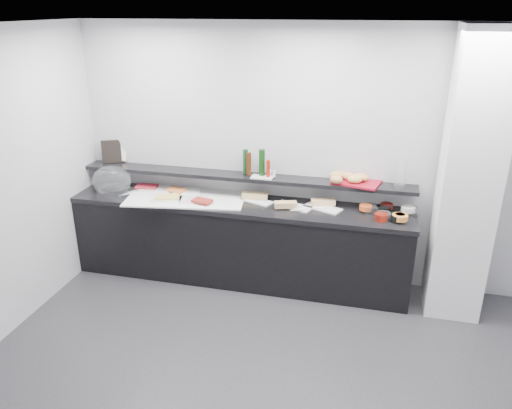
% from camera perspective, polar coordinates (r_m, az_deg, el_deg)
% --- Properties ---
extents(ground, '(5.00, 5.00, 0.00)m').
position_cam_1_polar(ground, '(4.16, 1.32, -21.00)').
color(ground, '#2D2D30').
rests_on(ground, ground).
extents(back_wall, '(5.00, 0.02, 2.70)m').
position_cam_1_polar(back_wall, '(5.24, 6.26, 5.30)').
color(back_wall, '#B0B2B7').
rests_on(back_wall, ground).
extents(ceiling, '(5.00, 5.00, 0.00)m').
position_cam_1_polar(ceiling, '(3.06, 1.78, 19.37)').
color(ceiling, white).
rests_on(ceiling, back_wall).
extents(column, '(0.50, 0.50, 2.70)m').
position_cam_1_polar(column, '(4.94, 23.16, 2.59)').
color(column, silver).
rests_on(column, ground).
extents(buffet_cabinet, '(3.60, 0.60, 0.85)m').
position_cam_1_polar(buffet_cabinet, '(5.43, -1.93, -4.44)').
color(buffet_cabinet, black).
rests_on(buffet_cabinet, ground).
extents(counter_top, '(3.62, 0.62, 0.05)m').
position_cam_1_polar(counter_top, '(5.25, -2.00, -0.04)').
color(counter_top, black).
rests_on(counter_top, buffet_cabinet).
extents(wall_shelf, '(3.60, 0.25, 0.04)m').
position_cam_1_polar(wall_shelf, '(5.32, -1.52, 3.20)').
color(wall_shelf, black).
rests_on(wall_shelf, back_wall).
extents(cloche_base, '(0.47, 0.40, 0.04)m').
position_cam_1_polar(cloche_base, '(5.75, -15.57, 1.60)').
color(cloche_base, '#ABADB2').
rests_on(cloche_base, counter_top).
extents(cloche_dome, '(0.49, 0.40, 0.34)m').
position_cam_1_polar(cloche_dome, '(5.74, -16.15, 2.63)').
color(cloche_dome, silver).
rests_on(cloche_dome, cloche_base).
extents(linen_runner, '(1.33, 0.77, 0.01)m').
position_cam_1_polar(linen_runner, '(5.39, -8.01, 0.73)').
color(linen_runner, white).
rests_on(linen_runner, counter_top).
extents(platter_meat_a, '(0.37, 0.28, 0.01)m').
position_cam_1_polar(platter_meat_a, '(5.70, -11.40, 1.84)').
color(platter_meat_a, silver).
rests_on(platter_meat_a, linen_runner).
extents(food_meat_a, '(0.25, 0.18, 0.02)m').
position_cam_1_polar(food_meat_a, '(5.72, -12.39, 2.03)').
color(food_meat_a, maroon).
rests_on(food_meat_a, platter_meat_a).
extents(platter_salmon, '(0.33, 0.25, 0.01)m').
position_cam_1_polar(platter_salmon, '(5.56, -7.85, 1.55)').
color(platter_salmon, white).
rests_on(platter_salmon, linen_runner).
extents(food_salmon, '(0.22, 0.17, 0.02)m').
position_cam_1_polar(food_salmon, '(5.55, -9.06, 1.67)').
color(food_salmon, orange).
rests_on(food_salmon, platter_salmon).
extents(platter_cheese, '(0.35, 0.27, 0.01)m').
position_cam_1_polar(platter_cheese, '(5.37, -10.16, 0.68)').
color(platter_cheese, white).
rests_on(platter_cheese, linen_runner).
extents(food_cheese, '(0.28, 0.22, 0.02)m').
position_cam_1_polar(food_cheese, '(5.36, -10.14, 0.86)').
color(food_cheese, '#DEBE56').
rests_on(food_cheese, platter_cheese).
extents(platter_meat_b, '(0.36, 0.30, 0.01)m').
position_cam_1_polar(platter_meat_b, '(5.31, -7.10, 0.63)').
color(platter_meat_b, silver).
rests_on(platter_meat_b, linen_runner).
extents(food_meat_b, '(0.23, 0.17, 0.02)m').
position_cam_1_polar(food_meat_b, '(5.21, -6.17, 0.43)').
color(food_meat_b, maroon).
rests_on(food_meat_b, platter_meat_b).
extents(sandwich_plate_left, '(0.37, 0.26, 0.01)m').
position_cam_1_polar(sandwich_plate_left, '(5.26, 0.08, 0.40)').
color(sandwich_plate_left, white).
rests_on(sandwich_plate_left, counter_top).
extents(sandwich_food_left, '(0.28, 0.14, 0.06)m').
position_cam_1_polar(sandwich_food_left, '(5.31, -0.13, 1.02)').
color(sandwich_food_left, tan).
rests_on(sandwich_food_left, sandwich_plate_left).
extents(tongs_left, '(0.16, 0.03, 0.01)m').
position_cam_1_polar(tongs_left, '(5.24, 0.66, 0.47)').
color(tongs_left, '#B2B3B9').
rests_on(tongs_left, sandwich_plate_left).
extents(sandwich_plate_mid, '(0.41, 0.27, 0.01)m').
position_cam_1_polar(sandwich_plate_mid, '(5.14, 4.35, -0.21)').
color(sandwich_plate_mid, white).
rests_on(sandwich_plate_mid, counter_top).
extents(sandwich_food_mid, '(0.24, 0.15, 0.06)m').
position_cam_1_polar(sandwich_food_mid, '(5.07, 3.40, -0.02)').
color(sandwich_food_mid, tan).
rests_on(sandwich_food_mid, sandwich_plate_mid).
extents(tongs_mid, '(0.15, 0.07, 0.01)m').
position_cam_1_polar(tongs_mid, '(5.01, 4.84, -0.67)').
color(tongs_mid, silver).
rests_on(tongs_mid, sandwich_plate_mid).
extents(sandwich_plate_right, '(0.42, 0.30, 0.01)m').
position_cam_1_polar(sandwich_plate_right, '(5.12, 7.61, -0.40)').
color(sandwich_plate_right, white).
rests_on(sandwich_plate_right, counter_top).
extents(sandwich_food_right, '(0.26, 0.15, 0.06)m').
position_cam_1_polar(sandwich_food_right, '(5.18, 7.68, 0.28)').
color(sandwich_food_right, '#E8B77A').
rests_on(sandwich_food_right, sandwich_plate_right).
extents(tongs_right, '(0.16, 0.02, 0.01)m').
position_cam_1_polar(tongs_right, '(5.09, 7.30, -0.40)').
color(tongs_right, '#B5B8BD').
rests_on(tongs_right, sandwich_plate_right).
extents(bowl_glass_fruit, '(0.20, 0.20, 0.07)m').
position_cam_1_polar(bowl_glass_fruit, '(5.12, 13.07, -0.49)').
color(bowl_glass_fruit, silver).
rests_on(bowl_glass_fruit, counter_top).
extents(fill_glass_fruit, '(0.15, 0.15, 0.05)m').
position_cam_1_polar(fill_glass_fruit, '(5.11, 12.42, -0.34)').
color(fill_glass_fruit, '#D74F1D').
rests_on(fill_glass_fruit, bowl_glass_fruit).
extents(bowl_black_jam, '(0.19, 0.19, 0.07)m').
position_cam_1_polar(bowl_black_jam, '(5.13, 14.35, -0.55)').
color(bowl_black_jam, black).
rests_on(bowl_black_jam, counter_top).
extents(fill_black_jam, '(0.15, 0.15, 0.05)m').
position_cam_1_polar(fill_black_jam, '(5.20, 14.70, -0.15)').
color(fill_black_jam, '#63120E').
rests_on(fill_black_jam, bowl_black_jam).
extents(bowl_glass_cream, '(0.20, 0.20, 0.07)m').
position_cam_1_polar(bowl_glass_cream, '(5.17, 17.32, -0.73)').
color(bowl_glass_cream, silver).
rests_on(bowl_glass_cream, counter_top).
extents(fill_glass_cream, '(0.16, 0.16, 0.05)m').
position_cam_1_polar(fill_glass_cream, '(5.18, 16.99, -0.49)').
color(fill_glass_cream, white).
rests_on(fill_glass_cream, bowl_glass_cream).
extents(bowl_red_jam, '(0.13, 0.13, 0.07)m').
position_cam_1_polar(bowl_red_jam, '(4.94, 14.09, -1.40)').
color(bowl_red_jam, '#9B1E0E').
rests_on(bowl_red_jam, counter_top).
extents(fill_red_jam, '(0.11, 0.11, 0.05)m').
position_cam_1_polar(fill_red_jam, '(4.93, 13.90, -1.30)').
color(fill_red_jam, '#55130C').
rests_on(fill_red_jam, bowl_red_jam).
extents(bowl_glass_salmon, '(0.17, 0.17, 0.07)m').
position_cam_1_polar(bowl_glass_salmon, '(4.97, 14.34, -1.28)').
color(bowl_glass_salmon, white).
rests_on(bowl_glass_salmon, counter_top).
extents(fill_glass_salmon, '(0.20, 0.20, 0.05)m').
position_cam_1_polar(fill_glass_salmon, '(4.95, 16.13, -1.41)').
color(fill_glass_salmon, orange).
rests_on(fill_glass_salmon, bowl_glass_salmon).
extents(bowl_black_fruit, '(0.15, 0.15, 0.07)m').
position_cam_1_polar(bowl_black_fruit, '(4.95, 15.80, -1.57)').
color(bowl_black_fruit, black).
rests_on(bowl_black_fruit, counter_top).
extents(fill_black_fruit, '(0.10, 0.10, 0.05)m').
position_cam_1_polar(fill_black_fruit, '(4.97, 16.12, -1.32)').
color(fill_black_fruit, '#D05E1C').
rests_on(fill_black_fruit, bowl_black_fruit).
extents(framed_print, '(0.23, 0.15, 0.26)m').
position_cam_1_polar(framed_print, '(5.93, -16.19, 5.82)').
color(framed_print, black).
rests_on(framed_print, wall_shelf).
extents(print_art, '(0.20, 0.09, 0.22)m').
position_cam_1_polar(print_art, '(5.93, -15.56, 5.89)').
color(print_art, beige).
rests_on(print_art, framed_print).
extents(condiment_tray, '(0.23, 0.14, 0.01)m').
position_cam_1_polar(condiment_tray, '(5.23, 0.71, 3.15)').
color(condiment_tray, silver).
rests_on(condiment_tray, wall_shelf).
extents(bottle_green_a, '(0.07, 0.07, 0.26)m').
position_cam_1_polar(bottle_green_a, '(5.30, -1.21, 4.97)').
color(bottle_green_a, '#113E1A').
rests_on(bottle_green_a, condiment_tray).
extents(bottle_brown, '(0.07, 0.07, 0.24)m').
position_cam_1_polar(bottle_brown, '(5.25, -0.84, 4.69)').
color(bottle_brown, '#3E1E0B').
rests_on(bottle_brown, condiment_tray).
extents(bottle_green_b, '(0.08, 0.08, 0.28)m').
position_cam_1_polar(bottle_green_b, '(5.22, 0.68, 4.83)').
color(bottle_green_b, black).
rests_on(bottle_green_b, condiment_tray).
extents(bottle_hot, '(0.05, 0.05, 0.18)m').
position_cam_1_polar(bottle_hot, '(5.19, 1.41, 4.14)').
color(bottle_hot, '#9D180B').
rests_on(bottle_hot, condiment_tray).
extents(shaker_salt, '(0.04, 0.04, 0.07)m').
position_cam_1_polar(shaker_salt, '(5.20, 2.08, 3.53)').
color(shaker_salt, silver).
rests_on(shaker_salt, condiment_tray).
extents(shaker_pepper, '(0.04, 0.04, 0.07)m').
position_cam_1_polar(shaker_pepper, '(5.24, 1.57, 3.66)').
color(shaker_pepper, white).
rests_on(shaker_pepper, condiment_tray).
extents(bread_tray, '(0.51, 0.41, 0.02)m').
position_cam_1_polar(bread_tray, '(5.16, 11.43, 2.52)').
color(bread_tray, maroon).
rests_on(bread_tray, wall_shelf).
extents(bread_roll_nw, '(0.14, 0.09, 0.08)m').
position_cam_1_polar(bread_roll_nw, '(5.19, 9.70, 3.33)').
color(bread_roll_nw, '#B58345').
rests_on(bread_roll_nw, bread_tray).
extents(bread_roll_n, '(0.18, 0.14, 0.08)m').
position_cam_1_polar(bread_roll_n, '(5.18, 9.27, 3.32)').
color(bread_roll_n, '#BD8D48').
rests_on(bread_roll_n, bread_tray).
extents(bread_roll_ne, '(0.19, 0.16, 0.08)m').
position_cam_1_polar(bread_roll_ne, '(5.16, 11.94, 3.08)').
color(bread_roll_ne, tan).
rests_on(bread_roll_ne, bread_tray).
extents(bread_roll_sw, '(0.14, 0.10, 0.08)m').
position_cam_1_polar(bread_roll_sw, '(5.05, 9.17, 2.83)').
color(bread_roll_sw, tan).
rests_on(bread_roll_sw, bread_tray).
extents(bread_roll_se, '(0.18, 0.15, 0.08)m').
position_cam_1_polar(bread_roll_se, '(5.09, 11.28, 2.85)').
color(bread_roll_se, gold).
rests_on(bread_roll_se, bread_tray).
extents(bread_roll_midw, '(0.13, 0.09, 0.08)m').
position_cam_1_polar(bread_roll_midw, '(5.16, 10.59, 3.18)').
color(bread_roll_midw, '#D38750').
rests_on(bread_roll_midw, bread_tray).
extents(carafe, '(0.14, 0.14, 0.30)m').
position_cam_1_polar(carafe, '(5.08, 16.20, 3.43)').
color(carafe, white).
rests_on(carafe, wall_shelf).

